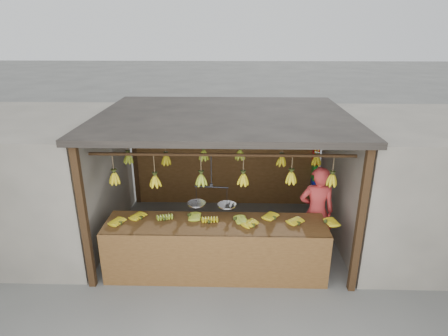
{
  "coord_description": "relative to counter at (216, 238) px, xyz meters",
  "views": [
    {
      "loc": [
        0.17,
        -6.28,
        3.78
      ],
      "look_at": [
        0.0,
        0.3,
        1.3
      ],
      "focal_mm": 30.0,
      "sensor_mm": 36.0,
      "label": 1
    }
  ],
  "objects": [
    {
      "name": "neighbor_left",
      "position": [
        -3.51,
        1.23,
        0.44
      ],
      "size": [
        3.0,
        3.0,
        2.3
      ],
      "primitive_type": "cube",
      "color": "slate",
      "rests_on": "ground"
    },
    {
      "name": "balance_scale",
      "position": [
        -0.07,
        0.23,
        0.51
      ],
      "size": [
        0.76,
        0.32,
        0.83
      ],
      "color": "black",
      "rests_on": "ground"
    },
    {
      "name": "counter",
      "position": [
        0.0,
        0.0,
        0.0
      ],
      "size": [
        3.61,
        0.79,
        0.96
      ],
      "color": "#563719",
      "rests_on": "ground"
    },
    {
      "name": "ground",
      "position": [
        0.09,
        1.23,
        -0.71
      ],
      "size": [
        80.0,
        80.0,
        0.0
      ],
      "primitive_type": "plane",
      "color": "#5B5B57"
    },
    {
      "name": "neighbor_right",
      "position": [
        3.69,
        1.23,
        0.44
      ],
      "size": [
        3.0,
        3.0,
        2.3
      ],
      "primitive_type": "cube",
      "color": "slate",
      "rests_on": "ground"
    },
    {
      "name": "stall",
      "position": [
        0.09,
        1.55,
        1.26
      ],
      "size": [
        4.3,
        3.3,
        2.4
      ],
      "color": "black",
      "rests_on": "ground"
    },
    {
      "name": "hanging_bananas",
      "position": [
        0.09,
        1.22,
        0.9
      ],
      "size": [
        3.56,
        2.17,
        0.39
      ],
      "color": "gold",
      "rests_on": "ground"
    },
    {
      "name": "vendor",
      "position": [
        1.69,
        0.69,
        0.11
      ],
      "size": [
        0.61,
        0.4,
        1.65
      ],
      "primitive_type": "imported",
      "rotation": [
        0.0,
        0.0,
        3.13
      ],
      "color": "#BF3333",
      "rests_on": "ground"
    },
    {
      "name": "bag_bundles",
      "position": [
        2.03,
        2.58,
        0.29
      ],
      "size": [
        0.08,
        0.26,
        1.31
      ],
      "color": "yellow",
      "rests_on": "ground"
    }
  ]
}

